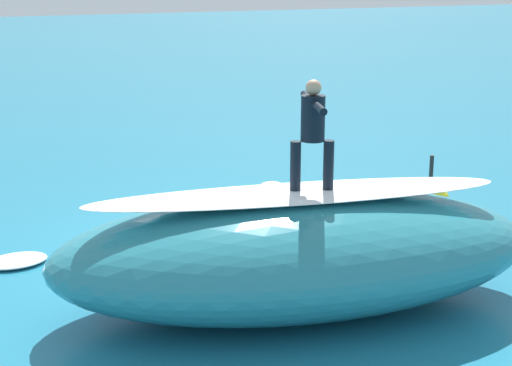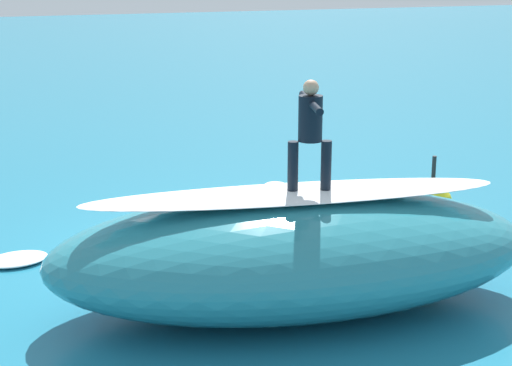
% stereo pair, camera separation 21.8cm
% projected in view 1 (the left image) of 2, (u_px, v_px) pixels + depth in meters
% --- Properties ---
extents(ground_plane, '(120.00, 120.00, 0.00)m').
position_uv_depth(ground_plane, '(190.00, 249.00, 13.34)').
color(ground_plane, teal).
extents(wave_crest, '(7.03, 4.02, 1.58)m').
position_uv_depth(wave_crest, '(296.00, 252.00, 10.93)').
color(wave_crest, teal).
rests_on(wave_crest, ground_plane).
extents(wave_foam_lip, '(5.74, 1.92, 0.08)m').
position_uv_depth(wave_foam_lip, '(297.00, 194.00, 10.71)').
color(wave_foam_lip, white).
rests_on(wave_foam_lip, wave_crest).
extents(surfboard_riding, '(2.22, 1.04, 0.08)m').
position_uv_depth(surfboard_riding, '(311.00, 193.00, 10.75)').
color(surfboard_riding, '#EAE5C6').
rests_on(surfboard_riding, wave_crest).
extents(surfer_riding, '(0.57, 1.36, 1.47)m').
position_uv_depth(surfer_riding, '(313.00, 127.00, 10.51)').
color(surfer_riding, black).
rests_on(surfer_riding, surfboard_riding).
extents(surfboard_paddling, '(1.81, 2.04, 0.10)m').
position_uv_depth(surfboard_paddling, '(216.00, 218.00, 14.79)').
color(surfboard_paddling, silver).
rests_on(surfboard_paddling, ground_plane).
extents(surfer_paddling, '(1.16, 1.34, 0.29)m').
position_uv_depth(surfer_paddling, '(213.00, 211.00, 14.63)').
color(surfer_paddling, black).
rests_on(surfer_paddling, surfboard_paddling).
extents(buoy_marker, '(0.73, 0.73, 1.25)m').
position_uv_depth(buoy_marker, '(429.00, 202.00, 14.63)').
color(buoy_marker, yellow).
rests_on(buoy_marker, ground_plane).
extents(foam_patch_near, '(0.57, 0.59, 0.14)m').
position_uv_depth(foam_patch_near, '(272.00, 186.00, 16.85)').
color(foam_patch_near, white).
rests_on(foam_patch_near, ground_plane).
extents(foam_patch_mid, '(1.07, 0.86, 0.10)m').
position_uv_depth(foam_patch_mid, '(16.00, 261.00, 12.68)').
color(foam_patch_mid, white).
rests_on(foam_patch_mid, ground_plane).
extents(foam_patch_far, '(0.66, 0.61, 0.09)m').
position_uv_depth(foam_patch_far, '(193.00, 202.00, 15.77)').
color(foam_patch_far, white).
rests_on(foam_patch_far, ground_plane).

